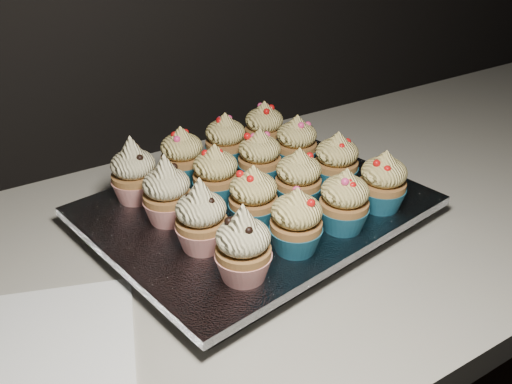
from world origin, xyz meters
TOP-DOWN VIEW (x-y plane):
  - worktop at (0.00, 1.70)m, footprint 2.44×0.64m
  - napkin at (-0.44, 1.63)m, footprint 0.22×0.22m
  - baking_tray at (-0.14, 1.71)m, footprint 0.43×0.36m
  - foil_lining at (-0.14, 1.71)m, footprint 0.47×0.39m
  - cupcake_0 at (-0.24, 1.58)m, footprint 0.06×0.06m
  - cupcake_1 at (-0.16, 1.59)m, footprint 0.06×0.06m
  - cupcake_2 at (-0.08, 1.60)m, footprint 0.06×0.06m
  - cupcake_3 at (-0.01, 1.61)m, footprint 0.06×0.06m
  - cupcake_4 at (-0.25, 1.66)m, footprint 0.06×0.06m
  - cupcake_5 at (-0.17, 1.67)m, footprint 0.06×0.06m
  - cupcake_6 at (-0.09, 1.68)m, footprint 0.06×0.06m
  - cupcake_7 at (-0.02, 1.69)m, footprint 0.06×0.06m
  - cupcake_8 at (-0.26, 1.73)m, footprint 0.06×0.06m
  - cupcake_9 at (-0.18, 1.75)m, footprint 0.06×0.06m
  - cupcake_10 at (-0.10, 1.76)m, footprint 0.06×0.06m
  - cupcake_11 at (-0.03, 1.77)m, footprint 0.06×0.06m
  - cupcake_12 at (-0.27, 1.81)m, footprint 0.06×0.06m
  - cupcake_13 at (-0.19, 1.82)m, footprint 0.06×0.06m
  - cupcake_14 at (-0.11, 1.83)m, footprint 0.06×0.06m
  - cupcake_15 at (-0.04, 1.84)m, footprint 0.06×0.06m

SIDE VIEW (x-z plane):
  - worktop at x=0.00m, z-range 0.86..0.90m
  - napkin at x=-0.44m, z-range 0.90..0.90m
  - baking_tray at x=-0.14m, z-range 0.90..0.92m
  - foil_lining at x=-0.14m, z-range 0.92..0.93m
  - cupcake_1 at x=-0.16m, z-range 0.93..1.01m
  - cupcake_2 at x=-0.08m, z-range 0.93..1.01m
  - cupcake_3 at x=-0.01m, z-range 0.93..1.01m
  - cupcake_5 at x=-0.17m, z-range 0.93..1.01m
  - cupcake_6 at x=-0.09m, z-range 0.93..1.01m
  - cupcake_7 at x=-0.02m, z-range 0.93..1.01m
  - cupcake_9 at x=-0.18m, z-range 0.93..1.01m
  - cupcake_10 at x=-0.10m, z-range 0.93..1.01m
  - cupcake_11 at x=-0.03m, z-range 0.93..1.01m
  - cupcake_13 at x=-0.19m, z-range 0.93..1.01m
  - cupcake_14 at x=-0.11m, z-range 0.93..1.01m
  - cupcake_15 at x=-0.04m, z-range 0.93..1.01m
  - cupcake_0 at x=-0.24m, z-range 0.93..1.02m
  - cupcake_4 at x=-0.25m, z-range 0.93..1.02m
  - cupcake_8 at x=-0.26m, z-range 0.93..1.02m
  - cupcake_12 at x=-0.27m, z-range 0.93..1.02m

